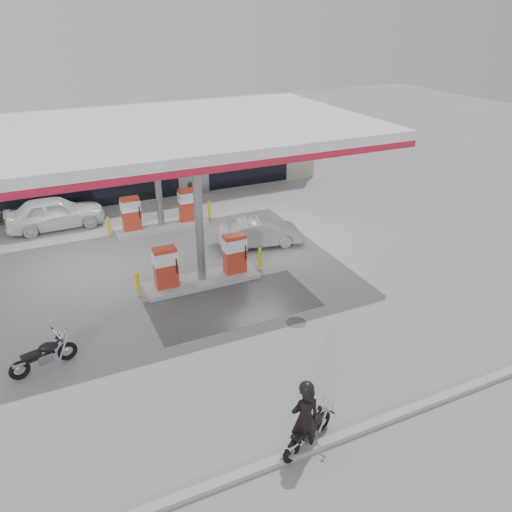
{
  "coord_description": "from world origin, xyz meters",
  "views": [
    {
      "loc": [
        -5.25,
        -14.39,
        9.68
      ],
      "look_at": [
        1.89,
        1.04,
        1.2
      ],
      "focal_mm": 35.0,
      "sensor_mm": 36.0,
      "label": 1
    }
  ],
  "objects_px": {
    "attendant": "(191,195)",
    "parked_car_right": "(211,173)",
    "main_motorcycle": "(308,431)",
    "hatchback_silver": "(259,232)",
    "parked_motorcycle": "(44,356)",
    "pump_island_far": "(161,214)",
    "pump_island_near": "(201,266)",
    "biker_main": "(305,419)",
    "sedan_white": "(55,213)"
  },
  "relations": [
    {
      "from": "attendant",
      "to": "parked_car_right",
      "type": "bearing_deg",
      "value": -41.54
    },
    {
      "from": "main_motorcycle",
      "to": "hatchback_silver",
      "type": "distance_m",
      "value": 11.63
    },
    {
      "from": "parked_motorcycle",
      "to": "parked_car_right",
      "type": "height_order",
      "value": "parked_motorcycle"
    },
    {
      "from": "attendant",
      "to": "main_motorcycle",
      "type": "bearing_deg",
      "value": 162.01
    },
    {
      "from": "pump_island_far",
      "to": "hatchback_silver",
      "type": "bearing_deg",
      "value": -47.22
    },
    {
      "from": "pump_island_near",
      "to": "main_motorcycle",
      "type": "relative_size",
      "value": 2.9
    },
    {
      "from": "pump_island_near",
      "to": "hatchback_silver",
      "type": "xyz_separation_m",
      "value": [
        3.52,
        2.2,
        -0.1
      ]
    },
    {
      "from": "attendant",
      "to": "parked_car_right",
      "type": "relative_size",
      "value": 0.42
    },
    {
      "from": "biker_main",
      "to": "hatchback_silver",
      "type": "distance_m",
      "value": 11.77
    },
    {
      "from": "biker_main",
      "to": "pump_island_far",
      "type": "bearing_deg",
      "value": -83.98
    },
    {
      "from": "pump_island_far",
      "to": "biker_main",
      "type": "relative_size",
      "value": 2.65
    },
    {
      "from": "pump_island_near",
      "to": "main_motorcycle",
      "type": "height_order",
      "value": "pump_island_near"
    },
    {
      "from": "pump_island_near",
      "to": "sedan_white",
      "type": "relative_size",
      "value": 1.12
    },
    {
      "from": "parked_car_right",
      "to": "pump_island_near",
      "type": "bearing_deg",
      "value": 155.15
    },
    {
      "from": "sedan_white",
      "to": "parked_car_right",
      "type": "distance_m",
      "value": 10.16
    },
    {
      "from": "hatchback_silver",
      "to": "parked_motorcycle",
      "type": "bearing_deg",
      "value": 130.02
    },
    {
      "from": "main_motorcycle",
      "to": "biker_main",
      "type": "distance_m",
      "value": 0.57
    },
    {
      "from": "attendant",
      "to": "hatchback_silver",
      "type": "bearing_deg",
      "value": -175.71
    },
    {
      "from": "sedan_white",
      "to": "attendant",
      "type": "height_order",
      "value": "sedan_white"
    },
    {
      "from": "hatchback_silver",
      "to": "pump_island_near",
      "type": "bearing_deg",
      "value": 133.36
    },
    {
      "from": "pump_island_near",
      "to": "pump_island_far",
      "type": "distance_m",
      "value": 6.0
    },
    {
      "from": "sedan_white",
      "to": "attendant",
      "type": "relative_size",
      "value": 2.95
    },
    {
      "from": "hatchback_silver",
      "to": "main_motorcycle",
      "type": "bearing_deg",
      "value": 172.06
    },
    {
      "from": "pump_island_far",
      "to": "sedan_white",
      "type": "height_order",
      "value": "pump_island_far"
    },
    {
      "from": "parked_motorcycle",
      "to": "hatchback_silver",
      "type": "distance_m",
      "value": 10.8
    },
    {
      "from": "parked_car_right",
      "to": "parked_motorcycle",
      "type": "bearing_deg",
      "value": 141.26
    },
    {
      "from": "biker_main",
      "to": "parked_car_right",
      "type": "bearing_deg",
      "value": -96.29
    },
    {
      "from": "pump_island_far",
      "to": "parked_motorcycle",
      "type": "bearing_deg",
      "value": -123.55
    },
    {
      "from": "sedan_white",
      "to": "pump_island_far",
      "type": "bearing_deg",
      "value": -116.0
    },
    {
      "from": "pump_island_far",
      "to": "parked_motorcycle",
      "type": "xyz_separation_m",
      "value": [
        -5.96,
        -8.99,
        -0.25
      ]
    },
    {
      "from": "pump_island_far",
      "to": "sedan_white",
      "type": "relative_size",
      "value": 1.12
    },
    {
      "from": "pump_island_far",
      "to": "attendant",
      "type": "xyz_separation_m",
      "value": [
        2.15,
        1.78,
        0.07
      ]
    },
    {
      "from": "attendant",
      "to": "hatchback_silver",
      "type": "height_order",
      "value": "attendant"
    },
    {
      "from": "biker_main",
      "to": "sedan_white",
      "type": "relative_size",
      "value": 0.42
    },
    {
      "from": "sedan_white",
      "to": "parked_car_right",
      "type": "xyz_separation_m",
      "value": [
        9.42,
        3.8,
        -0.27
      ]
    },
    {
      "from": "hatchback_silver",
      "to": "parked_car_right",
      "type": "bearing_deg",
      "value": 3.94
    },
    {
      "from": "biker_main",
      "to": "parked_car_right",
      "type": "height_order",
      "value": "biker_main"
    },
    {
      "from": "pump_island_near",
      "to": "parked_car_right",
      "type": "distance_m",
      "value": 12.92
    },
    {
      "from": "parked_motorcycle",
      "to": "sedan_white",
      "type": "height_order",
      "value": "sedan_white"
    },
    {
      "from": "pump_island_far",
      "to": "sedan_white",
      "type": "distance_m",
      "value": 5.13
    },
    {
      "from": "pump_island_near",
      "to": "parked_car_right",
      "type": "xyz_separation_m",
      "value": [
        4.79,
        12.0,
        -0.2
      ]
    },
    {
      "from": "pump_island_far",
      "to": "parked_car_right",
      "type": "distance_m",
      "value": 7.68
    },
    {
      "from": "biker_main",
      "to": "parked_car_right",
      "type": "relative_size",
      "value": 0.53
    },
    {
      "from": "parked_motorcycle",
      "to": "attendant",
      "type": "relative_size",
      "value": 1.28
    },
    {
      "from": "pump_island_near",
      "to": "hatchback_silver",
      "type": "bearing_deg",
      "value": 32.03
    },
    {
      "from": "pump_island_near",
      "to": "parked_car_right",
      "type": "relative_size",
      "value": 1.41
    },
    {
      "from": "pump_island_far",
      "to": "pump_island_near",
      "type": "bearing_deg",
      "value": -90.0
    },
    {
      "from": "main_motorcycle",
      "to": "hatchback_silver",
      "type": "bearing_deg",
      "value": 46.7
    },
    {
      "from": "attendant",
      "to": "sedan_white",
      "type": "bearing_deg",
      "value": 76.91
    },
    {
      "from": "attendant",
      "to": "pump_island_near",
      "type": "bearing_deg",
      "value": 155.06
    }
  ]
}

